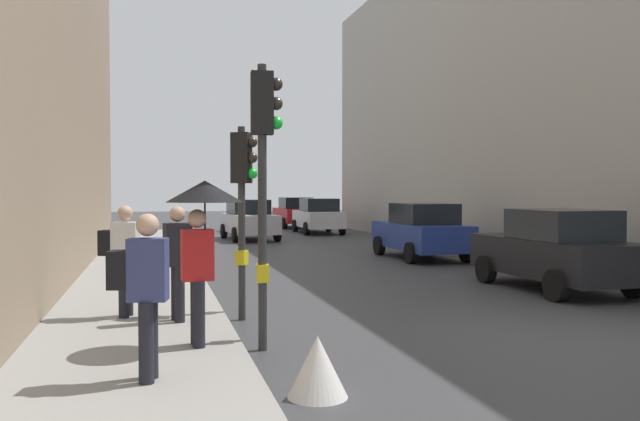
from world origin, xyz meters
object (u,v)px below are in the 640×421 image
(car_red_sedan, at_px, (295,212))
(pedestrian_with_grey_backpack, at_px, (144,286))
(car_dark_suv, at_px, (556,250))
(pedestrian_in_dark_coat, at_px, (178,258))
(car_blue_van, at_px, (421,231))
(car_white_compact, at_px, (318,216))
(traffic_light_near_left, at_px, (264,154))
(traffic_light_near_right, at_px, (243,187))
(pedestrian_with_umbrella, at_px, (203,216))
(car_silver_hatchback, at_px, (249,220))
(warning_sign_triangle, at_px, (318,366))
(pedestrian_with_black_backpack, at_px, (123,254))

(car_red_sedan, bearing_deg, pedestrian_with_grey_backpack, -105.10)
(car_dark_suv, relative_size, pedestrian_in_dark_coat, 2.39)
(pedestrian_in_dark_coat, bearing_deg, car_blue_van, 48.75)
(car_white_compact, relative_size, pedestrian_in_dark_coat, 2.38)
(car_red_sedan, bearing_deg, car_blue_van, -89.18)
(traffic_light_near_left, distance_m, pedestrian_with_grey_backpack, 2.70)
(traffic_light_near_right, height_order, car_red_sedan, traffic_light_near_right)
(car_red_sedan, height_order, pedestrian_in_dark_coat, pedestrian_in_dark_coat)
(car_red_sedan, relative_size, pedestrian_with_umbrella, 1.98)
(car_silver_hatchback, relative_size, warning_sign_triangle, 6.65)
(car_dark_suv, relative_size, warning_sign_triangle, 6.51)
(car_red_sedan, height_order, pedestrian_with_black_backpack, pedestrian_with_black_backpack)
(traffic_light_near_right, xyz_separation_m, car_red_sedan, (6.54, 26.26, -1.35))
(traffic_light_near_left, bearing_deg, pedestrian_with_black_backpack, 132.81)
(pedestrian_in_dark_coat, bearing_deg, car_red_sedan, 74.14)
(warning_sign_triangle, bearing_deg, car_dark_suv, 40.46)
(car_white_compact, relative_size, pedestrian_with_black_backpack, 2.38)
(warning_sign_triangle, bearing_deg, pedestrian_with_grey_backpack, 164.11)
(traffic_light_near_right, distance_m, car_blue_van, 10.87)
(warning_sign_triangle, bearing_deg, car_red_sedan, 78.27)
(pedestrian_in_dark_coat, bearing_deg, pedestrian_with_grey_backpack, -98.40)
(traffic_light_near_left, bearing_deg, pedestrian_with_grey_backpack, -133.71)
(car_silver_hatchback, height_order, car_red_sedan, same)
(traffic_light_near_left, height_order, pedestrian_with_umbrella, traffic_light_near_left)
(traffic_light_near_left, xyz_separation_m, pedestrian_with_black_backpack, (-1.93, 2.08, -1.50))
(pedestrian_with_umbrella, bearing_deg, pedestrian_with_black_backpack, 115.63)
(traffic_light_near_left, relative_size, pedestrian_with_grey_backpack, 2.18)
(car_red_sedan, bearing_deg, car_silver_hatchback, -114.50)
(pedestrian_with_grey_backpack, bearing_deg, pedestrian_in_dark_coat, 81.60)
(car_red_sedan, xyz_separation_m, pedestrian_with_umbrella, (-7.38, -28.58, 0.96))
(car_silver_hatchback, height_order, car_blue_van, same)
(pedestrian_with_umbrella, xyz_separation_m, pedestrian_with_grey_backpack, (-0.72, -1.43, -0.68))
(pedestrian_with_grey_backpack, bearing_deg, car_white_compact, 71.72)
(traffic_light_near_right, relative_size, pedestrian_with_grey_backpack, 1.83)
(car_silver_hatchback, xyz_separation_m, car_red_sedan, (3.89, 8.55, 0.00))
(car_dark_suv, distance_m, pedestrian_with_black_backpack, 9.11)
(pedestrian_in_dark_coat, height_order, warning_sign_triangle, pedestrian_in_dark_coat)
(car_silver_hatchback, bearing_deg, car_blue_van, -66.04)
(car_silver_hatchback, xyz_separation_m, warning_sign_triangle, (-2.44, -21.96, -0.55))
(pedestrian_with_grey_backpack, height_order, warning_sign_triangle, pedestrian_with_grey_backpack)
(pedestrian_with_black_backpack, bearing_deg, traffic_light_near_left, -47.19)
(car_white_compact, relative_size, pedestrian_with_grey_backpack, 2.38)
(car_blue_van, xyz_separation_m, pedestrian_with_grey_backpack, (-8.35, -12.12, 0.29))
(traffic_light_near_left, xyz_separation_m, pedestrian_in_dark_coat, (-1.09, 1.49, -1.53))
(car_silver_hatchback, height_order, pedestrian_with_umbrella, pedestrian_with_umbrella)
(traffic_light_near_left, xyz_separation_m, traffic_light_near_right, (-0.00, 2.12, -0.43))
(car_white_compact, relative_size, pedestrian_with_umbrella, 1.97)
(traffic_light_near_left, xyz_separation_m, pedestrian_with_grey_backpack, (-1.55, -1.63, -1.50))
(pedestrian_with_black_backpack, distance_m, warning_sign_triangle, 4.79)
(car_white_compact, xyz_separation_m, pedestrian_with_black_backpack, (-8.54, -21.01, 0.29))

